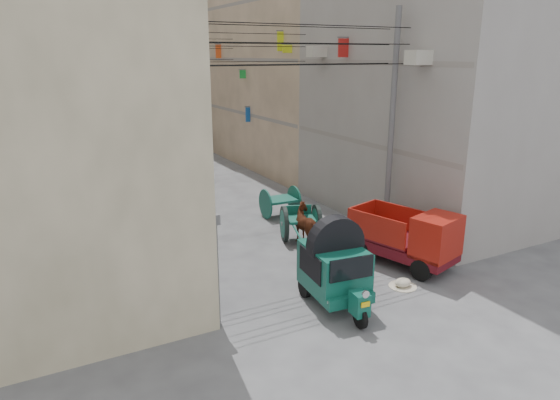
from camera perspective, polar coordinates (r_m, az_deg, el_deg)
ground at (r=12.50m, az=16.74°, el=-15.78°), size 140.00×140.00×0.00m
building_row_left at (r=41.41m, az=-29.27°, el=14.30°), size 8.00×62.00×14.00m
building_row_right at (r=44.32m, az=-7.42°, el=16.17°), size 8.00×62.00×14.00m
end_cap_building at (r=73.70m, az=-22.76°, el=15.14°), size 22.00×10.00×13.00m
shutters_left at (r=18.76m, az=-15.03°, el=0.29°), size 0.18×14.40×2.88m
signboards at (r=30.13m, az=-13.08°, el=10.09°), size 8.22×40.52×5.67m
ac_units at (r=18.85m, az=9.97°, el=18.95°), size 0.70×6.55×3.35m
utility_poles at (r=25.63m, az=-10.33°, el=10.49°), size 7.40×22.20×8.00m
overhead_cables at (r=23.05m, az=-8.60°, el=16.84°), size 7.40×22.52×1.12m
auto_rickshaw at (r=13.42m, az=6.30°, el=-7.45°), size 1.72×2.74×1.88m
tonga_cart at (r=18.00m, az=2.38°, el=-2.57°), size 1.93×3.05×1.29m
mini_truck at (r=16.17m, az=15.00°, el=-4.52°), size 2.34×3.61×1.87m
second_cart at (r=20.60m, az=0.01°, el=-0.13°), size 1.44×1.29×1.23m
feed_sack at (r=15.09m, az=13.86°, el=-9.15°), size 0.50×0.40×0.25m
horse at (r=17.51m, az=3.36°, el=-2.97°), size 0.78×1.70×1.43m
distant_car_white at (r=35.07m, az=-17.72°, el=5.93°), size 2.16×3.88×1.25m
distant_car_grey at (r=34.79m, az=-11.56°, el=6.26°), size 2.27×3.87×1.21m
distant_car_green at (r=46.36m, az=-18.59°, el=8.26°), size 2.56×4.72×1.30m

